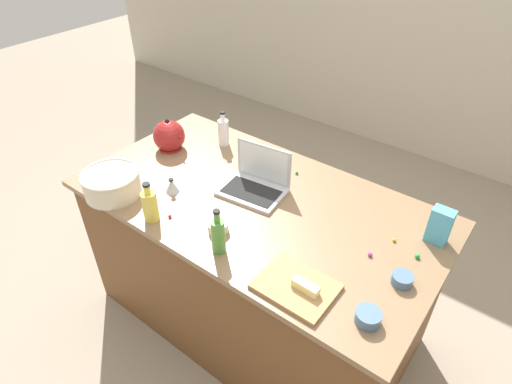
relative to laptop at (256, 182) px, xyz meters
The scene contains 24 objects.
ground_plane 0.95m from the laptop, 52.70° to the right, with size 12.00×12.00×0.00m, color gray.
wall_back 2.42m from the laptop, 88.74° to the left, with size 8.00×0.10×2.60m, color beige.
island_counter 0.50m from the laptop, 52.70° to the right, with size 1.79×0.97×0.90m.
laptop is the anchor object (origin of this frame).
mixing_bowl_large 0.71m from the laptop, 140.03° to the right, with size 0.28×0.28×0.12m.
bottle_olive 0.46m from the laptop, 72.49° to the right, with size 0.06×0.06×0.22m.
bottle_vinegar 0.48m from the laptop, 150.30° to the left, with size 0.06×0.06×0.21m.
bottle_oil 0.53m from the laptop, 117.33° to the right, with size 0.07×0.07×0.20m.
kettle 0.63m from the laptop, behind, with size 0.21×0.18×0.20m.
cutting_board 0.65m from the laptop, 38.96° to the right, with size 0.30×0.23×0.02m, color #AD7F4C.
butter_stick_left 0.68m from the laptop, 36.80° to the right, with size 0.11×0.04×0.04m, color #F4E58C.
ramekin_small 0.83m from the laptop, ahead, with size 0.08×0.08×0.04m, color slate.
ramekin_medium 0.88m from the laptop, 25.79° to the right, with size 0.09×0.09×0.05m, color slate.
ramekin_wide 0.35m from the laptop, 81.99° to the right, with size 0.09×0.09×0.05m, color beige.
kitchen_timer 0.42m from the laptop, 140.28° to the right, with size 0.07×0.07×0.08m.
candy_bag 0.86m from the laptop, 11.90° to the left, with size 0.09×0.06×0.17m, color #4CA5CC.
candy_0 0.31m from the laptop, 139.33° to the left, with size 0.02×0.02×0.02m, color blue.
candy_1 0.37m from the laptop, 133.90° to the left, with size 0.02×0.02×0.02m, color #CC3399.
candy_2 0.82m from the laptop, ahead, with size 0.02×0.02×0.02m, color green.
candy_3 0.26m from the laptop, 69.99° to the left, with size 0.02×0.02×0.02m, color green.
candy_4 0.45m from the laptop, 113.98° to the right, with size 0.02×0.02×0.02m, color red.
candy_5 0.66m from the laptop, ahead, with size 0.02×0.02×0.02m, color #CC3399.
candy_6 0.71m from the laptop, ahead, with size 0.02×0.02×0.02m, color yellow.
candy_7 0.87m from the laptop, 146.46° to the right, with size 0.02×0.02×0.02m, color red.
Camera 1 is at (1.00, -1.31, 2.19)m, focal length 30.24 mm.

